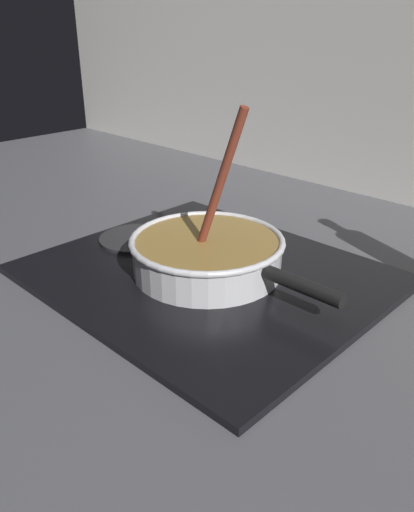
% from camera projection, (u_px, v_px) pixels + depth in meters
% --- Properties ---
extents(ground, '(2.40, 1.60, 0.04)m').
position_uv_depth(ground, '(99.00, 316.00, 0.80)').
color(ground, '#4C4C51').
extents(backsplash_wall, '(2.40, 0.02, 0.55)m').
position_uv_depth(backsplash_wall, '(369.00, 79.00, 1.19)').
color(backsplash_wall, silver).
rests_on(backsplash_wall, ground).
extents(hob_plate, '(0.56, 0.48, 0.01)m').
position_uv_depth(hob_plate, '(207.00, 274.00, 0.87)').
color(hob_plate, black).
rests_on(hob_plate, ground).
extents(burner_ring, '(0.17, 0.17, 0.01)m').
position_uv_depth(burner_ring, '(207.00, 269.00, 0.87)').
color(burner_ring, '#592D0C').
rests_on(burner_ring, hob_plate).
extents(spare_burner, '(0.14, 0.14, 0.01)m').
position_uv_depth(spare_burner, '(135.00, 238.00, 0.99)').
color(spare_burner, '#262628').
rests_on(spare_burner, hob_plate).
extents(cooking_pan, '(0.39, 0.26, 0.28)m').
position_uv_depth(cooking_pan, '(208.00, 253.00, 0.85)').
color(cooking_pan, silver).
rests_on(cooking_pan, hob_plate).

